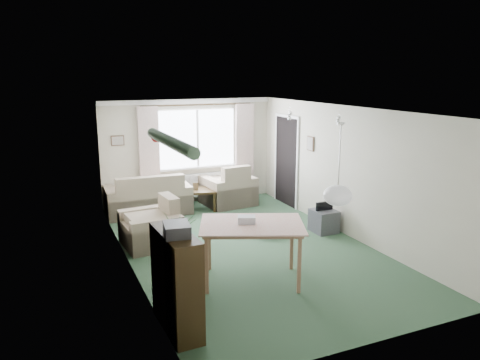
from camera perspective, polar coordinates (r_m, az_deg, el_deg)
name	(u,v)px	position (r m, az deg, el deg)	size (l,w,h in m)	color
ground	(247,248)	(8.23, 0.84, -8.26)	(6.50, 6.50, 0.00)	#2B4931
window	(197,138)	(10.86, -5.24, 5.08)	(1.80, 0.03, 1.30)	white
curtain_rod	(198,105)	(10.70, -5.18, 9.11)	(2.60, 0.03, 0.03)	black
curtain_left	(149,152)	(10.49, -11.01, 3.35)	(0.45, 0.08, 2.00)	beige
curtain_right	(244,146)	(11.21, 0.55, 4.19)	(0.45, 0.08, 2.00)	beige
radiator	(199,185)	(11.02, -5.05, -0.62)	(1.20, 0.10, 0.55)	white
doorway	(286,162)	(10.72, 5.69, 2.25)	(0.03, 0.95, 2.00)	black
pendant_lamp	(338,196)	(5.96, 11.83, -1.87)	(0.36, 0.36, 0.36)	white
tinsel_garland	(170,142)	(4.90, -8.50, 4.63)	(1.60, 1.60, 0.12)	#196626
bauble_cluster_a	(290,113)	(9.10, 6.07, 8.10)	(0.20, 0.20, 0.20)	silver
bauble_cluster_b	(340,118)	(8.25, 12.04, 7.40)	(0.20, 0.20, 0.20)	silver
wall_picture_back	(118,141)	(10.43, -14.69, 4.66)	(0.28, 0.03, 0.22)	brown
wall_picture_right	(310,144)	(9.78, 8.59, 4.41)	(0.03, 0.24, 0.30)	brown
sofa	(148,193)	(10.27, -11.16, -1.58)	(1.77, 0.94, 0.89)	beige
armchair_corner	(228,184)	(10.76, -1.52, -0.48)	(1.07, 1.01, 0.96)	tan
armchair_left	(150,222)	(8.36, -10.91, -5.02)	(0.96, 0.91, 0.86)	beige
coffee_table	(193,200)	(10.41, -5.75, -2.41)	(1.02, 0.57, 0.46)	black
photo_frame	(196,186)	(10.32, -5.44, -0.77)	(0.12, 0.02, 0.16)	brown
bookshelf	(176,281)	(5.62, -7.77, -12.15)	(0.33, 0.99, 1.21)	black
hifi_box	(177,230)	(5.27, -7.72, -6.00)	(0.28, 0.35, 0.14)	#323136
houseplant	(179,261)	(6.14, -7.45, -9.82)	(0.52, 0.52, 1.22)	#276623
dining_table	(252,253)	(6.86, 1.44, -8.88)	(1.37, 0.91, 0.85)	tan
gift_box	(247,220)	(6.72, 0.80, -4.92)	(0.25, 0.18, 0.12)	silver
tv_cube	(324,221)	(9.10, 10.17, -4.93)	(0.43, 0.47, 0.43)	#323237
pet_bed	(269,230)	(8.94, 3.54, -6.06)	(0.68, 0.68, 0.14)	navy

